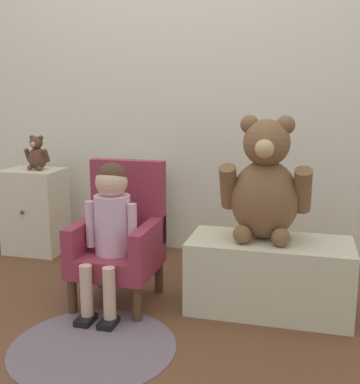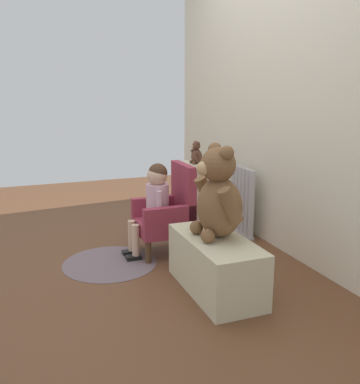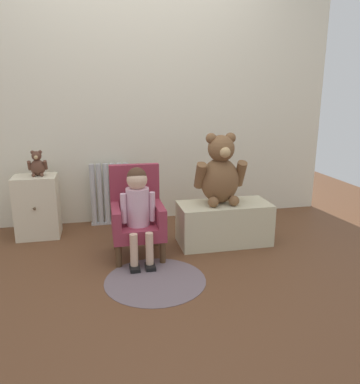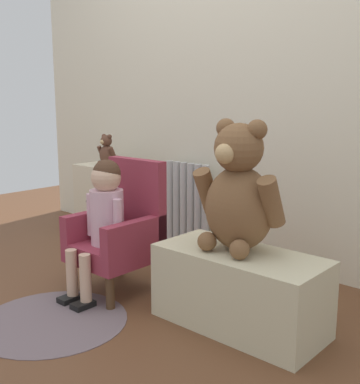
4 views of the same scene
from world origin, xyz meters
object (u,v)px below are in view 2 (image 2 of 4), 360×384
at_px(large_teddy_bear, 218,197).
at_px(child_armchair, 169,213).
at_px(child_figure, 155,197).
at_px(low_bench, 216,265).
at_px(floor_rug, 110,263).
at_px(radiator, 242,201).
at_px(small_teddy_bear, 196,154).
at_px(small_dresser, 194,190).

bearing_deg(large_teddy_bear, child_armchair, -173.54).
bearing_deg(child_figure, large_teddy_bear, 15.40).
relative_size(low_bench, large_teddy_bear, 1.31).
height_order(low_bench, floor_rug, low_bench).
bearing_deg(child_armchair, radiator, 103.56).
relative_size(radiator, floor_rug, 0.86).
bearing_deg(floor_rug, low_bench, 38.75).
height_order(radiator, small_teddy_bear, small_teddy_bear).
xyz_separation_m(radiator, large_teddy_bear, (0.86, -0.65, 0.30)).
bearing_deg(small_dresser, child_armchair, -34.21).
bearing_deg(radiator, small_dresser, -163.33).
relative_size(small_dresser, floor_rug, 0.79).
xyz_separation_m(child_armchair, small_teddy_bear, (-0.77, 0.55, 0.32)).
height_order(radiator, small_dresser, radiator).
relative_size(child_armchair, small_teddy_bear, 3.16).
relative_size(radiator, small_dresser, 1.09).
relative_size(large_teddy_bear, floor_rug, 0.84).
bearing_deg(small_dresser, floor_rug, -49.79).
relative_size(radiator, small_teddy_bear, 2.71).
distance_m(child_figure, small_teddy_bear, 1.03).
distance_m(child_figure, low_bench, 0.79).
height_order(child_armchair, child_figure, child_figure).
bearing_deg(radiator, small_teddy_bear, -162.99).
distance_m(small_dresser, low_bench, 1.60).
bearing_deg(low_bench, large_teddy_bear, 142.52).
relative_size(low_bench, floor_rug, 1.10).
bearing_deg(floor_rug, child_figure, 99.84).
distance_m(small_dresser, large_teddy_bear, 1.59).
distance_m(low_bench, floor_rug, 0.86).
relative_size(small_dresser, small_teddy_bear, 2.49).
bearing_deg(child_figure, low_bench, 12.66).
relative_size(child_figure, large_teddy_bear, 1.22).
distance_m(radiator, child_figure, 0.88).
height_order(child_armchair, large_teddy_bear, large_teddy_bear).
xyz_separation_m(radiator, low_bench, (0.90, -0.68, -0.12)).
height_order(radiator, large_teddy_bear, large_teddy_bear).
xyz_separation_m(radiator, floor_rug, (0.24, -1.21, -0.29)).
height_order(large_teddy_bear, floor_rug, large_teddy_bear).
bearing_deg(large_teddy_bear, small_teddy_bear, 161.97).
relative_size(small_dresser, large_teddy_bear, 0.94).
bearing_deg(low_bench, floor_rug, -141.25).
height_order(small_dresser, child_figure, child_figure).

